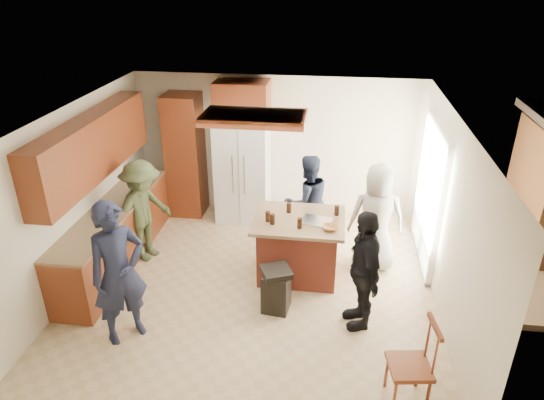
# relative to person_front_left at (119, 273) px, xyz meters

# --- Properties ---
(person_front_left) EXTENTS (0.82, 0.82, 1.83)m
(person_front_left) POSITION_rel_person_front_left_xyz_m (0.00, 0.00, 0.00)
(person_front_left) COLOR #191D32
(person_front_left) RESTS_ON ground
(person_behind_left) EXTENTS (0.89, 0.77, 1.56)m
(person_behind_left) POSITION_rel_person_front_left_xyz_m (2.03, 2.46, -0.13)
(person_behind_left) COLOR #1B2136
(person_behind_left) RESTS_ON ground
(person_behind_right) EXTENTS (0.82, 0.54, 1.67)m
(person_behind_right) POSITION_rel_person_front_left_xyz_m (3.08, 1.95, -0.08)
(person_behind_right) COLOR #9A9B92
(person_behind_right) RESTS_ON ground
(person_side_right) EXTENTS (0.68, 1.03, 1.60)m
(person_side_right) POSITION_rel_person_front_left_xyz_m (2.85, 0.63, -0.11)
(person_side_right) COLOR black
(person_side_right) RESTS_ON ground
(person_counter) EXTENTS (0.84, 1.15, 1.61)m
(person_counter) POSITION_rel_person_front_left_xyz_m (-0.39, 1.75, -0.11)
(person_counter) COLOR #384126
(person_counter) RESTS_ON ground
(left_cabinetry) EXTENTS (0.64, 3.00, 2.30)m
(left_cabinetry) POSITION_rel_person_front_left_xyz_m (-0.85, 1.56, 0.04)
(left_cabinetry) COLOR maroon
(left_cabinetry) RESTS_ON ground
(back_wall_units) EXTENTS (1.80, 0.60, 2.45)m
(back_wall_units) POSITION_rel_person_front_left_xyz_m (0.06, 3.36, 0.47)
(back_wall_units) COLOR maroon
(back_wall_units) RESTS_ON ground
(refrigerator) EXTENTS (0.90, 0.76, 1.80)m
(refrigerator) POSITION_rel_person_front_left_xyz_m (0.84, 3.28, -0.01)
(refrigerator) COLOR white
(refrigerator) RESTS_ON ground
(kitchen_island) EXTENTS (1.28, 1.03, 0.93)m
(kitchen_island) POSITION_rel_person_front_left_xyz_m (1.98, 1.60, -0.44)
(kitchen_island) COLOR #9E3A28
(kitchen_island) RESTS_ON ground
(island_items) EXTENTS (1.02, 0.59, 0.15)m
(island_items) POSITION_rel_person_front_left_xyz_m (2.14, 1.49, 0.06)
(island_items) COLOR silver
(island_items) RESTS_ON kitchen_island
(trash_bin) EXTENTS (0.47, 0.47, 0.63)m
(trash_bin) POSITION_rel_person_front_left_xyz_m (1.76, 0.75, -0.60)
(trash_bin) COLOR black
(trash_bin) RESTS_ON ground
(spindle_chair) EXTENTS (0.48, 0.48, 0.99)m
(spindle_chair) POSITION_rel_person_front_left_xyz_m (3.33, -0.55, -0.46)
(spindle_chair) COLOR maroon
(spindle_chair) RESTS_ON ground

